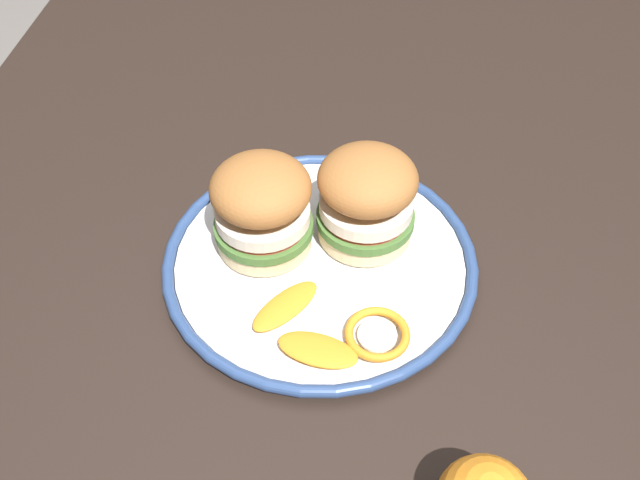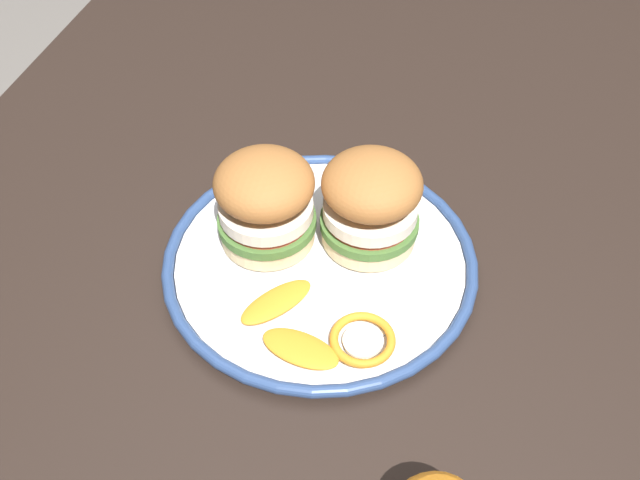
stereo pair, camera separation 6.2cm
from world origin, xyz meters
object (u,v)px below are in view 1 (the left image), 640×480
object	(u,v)px
dining_table	(362,278)
sandwich_half_right	(372,197)
sandwich_half_left	(262,206)
dinner_plate	(320,261)

from	to	relation	value
dining_table	sandwich_half_right	distance (m)	0.15
sandwich_half_left	sandwich_half_right	bearing A→B (deg)	102.65
dinner_plate	sandwich_half_left	world-z (taller)	sandwich_half_left
dining_table	sandwich_half_left	bearing A→B (deg)	-64.99
dining_table	sandwich_half_right	world-z (taller)	sandwich_half_right
dinner_plate	sandwich_half_right	size ratio (longest dim) A/B	2.72
dinner_plate	sandwich_half_right	world-z (taller)	sandwich_half_right
dinner_plate	sandwich_half_left	distance (m)	0.08
sandwich_half_left	dinner_plate	bearing A→B (deg)	78.16
dining_table	sandwich_half_left	size ratio (longest dim) A/B	11.59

